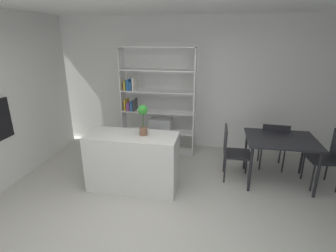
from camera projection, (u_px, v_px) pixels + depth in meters
ground_plane at (153, 230)px, 3.28m from camera, size 8.85×8.85×0.00m
back_partition at (183, 84)px, 5.45m from camera, size 6.44×0.06×2.71m
kitchen_island at (133, 161)px, 4.10m from camera, size 1.40×0.60×0.89m
potted_plant_on_island at (143, 118)px, 3.85m from camera, size 0.15×0.15×0.47m
open_bookshelf at (155, 106)px, 5.27m from camera, size 1.49×0.31×2.14m
dining_table at (281, 143)px, 4.14m from camera, size 1.08×0.86×0.78m
dining_chair_window_side at (331, 155)px, 4.07m from camera, size 0.49×0.47×0.93m
dining_chair_island_side at (231, 149)px, 4.32m from camera, size 0.45×0.44×0.91m
dining_chair_far at (274, 141)px, 4.62m from camera, size 0.47×0.45×0.88m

